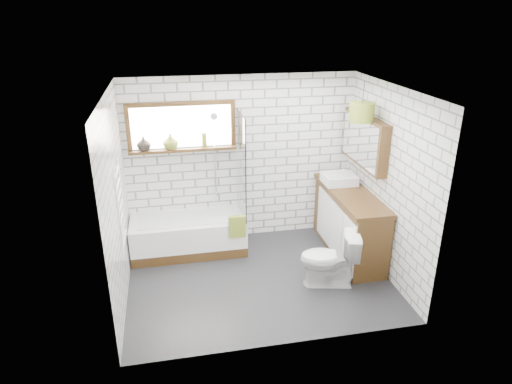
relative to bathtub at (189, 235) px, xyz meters
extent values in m
cube|color=black|center=(0.86, -0.94, -0.27)|extent=(3.40, 2.60, 0.01)
cube|color=white|center=(0.86, -0.94, 2.24)|extent=(3.40, 2.60, 0.01)
cube|color=white|center=(0.86, 0.37, 0.98)|extent=(3.40, 0.01, 2.50)
cube|color=white|center=(0.86, -2.24, 0.98)|extent=(3.40, 0.01, 2.50)
cube|color=white|center=(-0.84, -0.94, 0.98)|extent=(0.01, 2.60, 2.50)
cube|color=white|center=(2.57, -0.94, 0.98)|extent=(0.01, 2.60, 2.50)
cube|color=#36210F|center=(0.01, 0.32, 1.53)|extent=(1.52, 0.16, 0.68)
cube|color=white|center=(-0.80, -0.94, 0.93)|extent=(0.06, 0.52, 1.00)
cube|color=#36210F|center=(2.48, -0.34, 1.38)|extent=(0.16, 1.20, 0.70)
cylinder|color=silver|center=(0.46, 0.32, 1.08)|extent=(0.02, 0.02, 1.30)
cube|color=white|center=(0.00, 0.00, 0.00)|extent=(1.64, 0.72, 0.53)
cube|color=white|center=(0.80, 0.00, 1.02)|extent=(0.02, 0.72, 1.50)
cube|color=olive|center=(0.67, -0.36, 0.25)|extent=(0.24, 0.06, 0.32)
cube|color=tan|center=(0.67, -0.36, 0.25)|extent=(0.21, 0.05, 0.27)
cube|color=#36210F|center=(2.29, -0.49, 0.21)|extent=(0.54, 1.68, 0.96)
cube|color=white|center=(2.23, -0.13, 0.76)|extent=(0.46, 0.40, 0.13)
cylinder|color=silver|center=(2.39, -0.13, 0.83)|extent=(0.03, 0.03, 0.16)
imported|color=white|center=(1.72, -1.24, 0.11)|extent=(0.57, 0.81, 0.75)
imported|color=olive|center=(-0.16, 0.29, 1.32)|extent=(0.28, 0.28, 0.22)
imported|color=black|center=(-0.53, 0.29, 1.32)|extent=(0.25, 0.25, 0.20)
cylinder|color=olive|center=(0.32, 0.29, 1.32)|extent=(0.09, 0.09, 0.21)
cylinder|color=olive|center=(2.31, -0.54, 1.83)|extent=(0.33, 0.33, 0.24)
camera|label=1|loc=(-0.20, -6.03, 3.12)|focal=32.00mm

